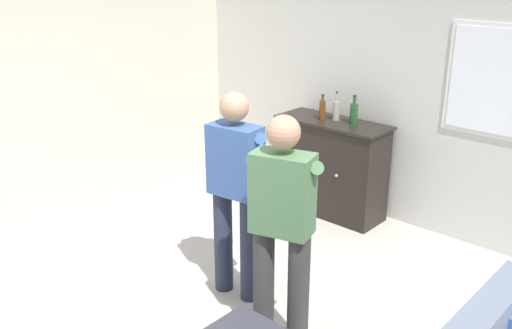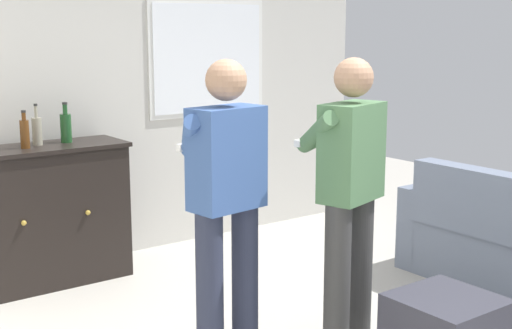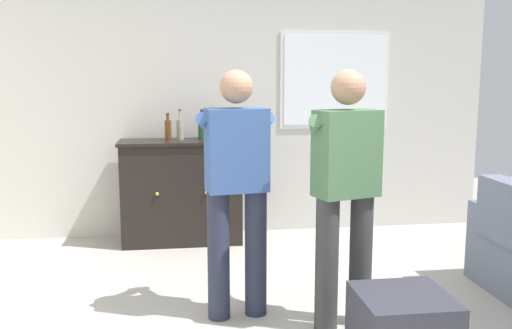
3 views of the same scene
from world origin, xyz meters
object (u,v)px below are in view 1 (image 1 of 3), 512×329
(sideboard_cabinet, at_px, (331,167))
(person_standing_left, at_px, (236,187))
(bottle_wine_green, at_px, (336,110))
(bottle_liquor_amber, at_px, (354,113))
(person_standing_right, at_px, (283,223))
(bottle_spirits_clear, at_px, (322,109))

(sideboard_cabinet, relative_size, person_standing_left, 0.71)
(bottle_wine_green, distance_m, person_standing_left, 1.89)
(bottle_liquor_amber, distance_m, person_standing_left, 1.87)
(bottle_wine_green, bearing_deg, person_standing_right, -63.90)
(person_standing_right, bearing_deg, sideboard_cabinet, 116.56)
(bottle_spirits_clear, relative_size, person_standing_right, 0.16)
(sideboard_cabinet, bearing_deg, person_standing_right, -63.44)
(bottle_liquor_amber, relative_size, bottle_spirits_clear, 1.11)
(person_standing_right, bearing_deg, bottle_spirits_clear, 119.53)
(sideboard_cabinet, xyz_separation_m, bottle_liquor_amber, (0.21, 0.05, 0.62))
(sideboard_cabinet, height_order, bottle_spirits_clear, bottle_spirits_clear)
(sideboard_cabinet, distance_m, bottle_spirits_clear, 0.63)
(bottle_wine_green, bearing_deg, bottle_spirits_clear, -144.97)
(sideboard_cabinet, relative_size, bottle_wine_green, 4.02)
(bottle_liquor_amber, relative_size, person_standing_right, 0.17)
(person_standing_left, bearing_deg, person_standing_right, -20.84)
(bottle_liquor_amber, bearing_deg, sideboard_cabinet, -166.97)
(bottle_liquor_amber, bearing_deg, person_standing_right, -68.78)
(bottle_wine_green, relative_size, bottle_spirits_clear, 1.12)
(sideboard_cabinet, bearing_deg, person_standing_left, -78.78)
(bottle_wine_green, bearing_deg, sideboard_cabinet, -85.76)
(bottle_wine_green, relative_size, person_standing_right, 0.18)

